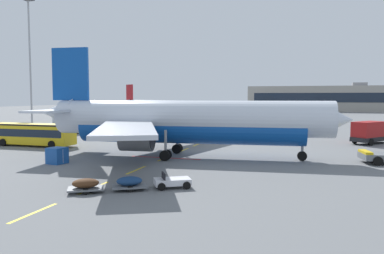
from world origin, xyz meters
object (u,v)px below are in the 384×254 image
at_px(apron_shuttle_bus, 32,133).
at_px(baggage_train, 130,183).
at_px(airliner_foreground, 184,121).
at_px(uld_cargo_container, 57,156).
at_px(apron_light_mast_near, 30,49).
at_px(catering_truck, 64,125).
at_px(airliner_mid_left, 149,106).
at_px(fuel_service_truck, 371,132).

distance_m(apron_shuttle_bus, baggage_train, 29.83).
distance_m(airliner_foreground, apron_shuttle_bus, 22.77).
distance_m(uld_cargo_container, apron_light_mast_near, 47.30).
bearing_deg(catering_truck, apron_light_mast_near, 149.52).
xyz_separation_m(catering_truck, uld_cargo_container, (17.03, -25.03, -0.85)).
relative_size(airliner_mid_left, apron_shuttle_bus, 2.39).
bearing_deg(baggage_train, airliner_mid_left, 112.77).
relative_size(fuel_service_truck, uld_cargo_container, 3.76).
xyz_separation_m(airliner_mid_left, catering_truck, (9.29, -58.01, -1.84)).
xyz_separation_m(airliner_foreground, airliner_mid_left, (-37.05, 75.37, -0.47)).
relative_size(catering_truck, fuel_service_truck, 1.02).
xyz_separation_m(airliner_foreground, uld_cargo_container, (-10.74, -7.68, -3.15)).
bearing_deg(airliner_foreground, baggage_train, -86.12).
relative_size(apron_shuttle_bus, fuel_service_truck, 1.72).
relative_size(catering_truck, apron_light_mast_near, 0.27).
height_order(apron_shuttle_bus, fuel_service_truck, fuel_service_truck).
relative_size(airliner_foreground, catering_truck, 4.89).
height_order(airliner_foreground, uld_cargo_container, airliner_foreground).
height_order(airliner_foreground, airliner_mid_left, airliner_foreground).
bearing_deg(airliner_mid_left, apron_shuttle_bus, -78.63).
distance_m(fuel_service_truck, baggage_train, 40.05).
distance_m(airliner_mid_left, apron_shuttle_bus, 73.92).
bearing_deg(apron_shuttle_bus, fuel_service_truck, 20.31).
height_order(airliner_mid_left, apron_light_mast_near, apron_light_mast_near).
xyz_separation_m(airliner_foreground, apron_shuttle_bus, (-22.48, 2.92, -2.20)).
bearing_deg(airliner_mid_left, baggage_train, -67.23).
distance_m(airliner_foreground, airliner_mid_left, 83.98).
xyz_separation_m(apron_shuttle_bus, apron_light_mast_near, (-18.60, 22.27, 14.44)).
xyz_separation_m(apron_shuttle_bus, uld_cargo_container, (11.74, -10.59, -0.95)).
height_order(airliner_mid_left, uld_cargo_container, airliner_mid_left).
bearing_deg(fuel_service_truck, catering_truck, -177.93).
relative_size(airliner_mid_left, fuel_service_truck, 4.11).
relative_size(airliner_mid_left, baggage_train, 3.52).
distance_m(fuel_service_truck, uld_cargo_container, 41.80).
xyz_separation_m(uld_cargo_container, apron_light_mast_near, (-30.34, 32.86, 15.40)).
bearing_deg(catering_truck, airliner_foreground, -32.00).
bearing_deg(uld_cargo_container, catering_truck, 124.23).
relative_size(airliner_foreground, baggage_train, 4.28).
relative_size(catering_truck, uld_cargo_container, 3.84).
height_order(apron_shuttle_bus, baggage_train, apron_shuttle_bus).
distance_m(apron_shuttle_bus, uld_cargo_container, 15.84).
bearing_deg(apron_shuttle_bus, catering_truck, 110.12).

